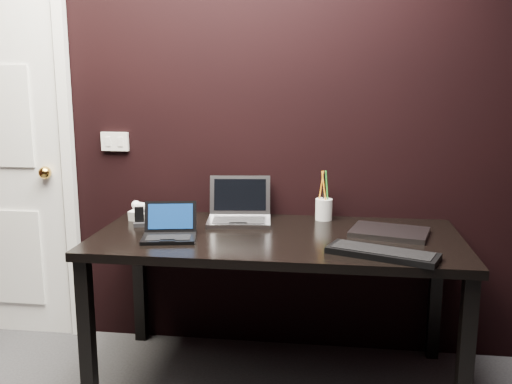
# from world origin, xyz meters

# --- Properties ---
(wall_back) EXTENTS (4.00, 0.00, 4.00)m
(wall_back) POSITION_xyz_m (0.00, 1.80, 1.30)
(wall_back) COLOR black
(wall_back) RESTS_ON ground
(wall_switch) EXTENTS (0.15, 0.02, 0.10)m
(wall_switch) POSITION_xyz_m (-0.62, 1.79, 1.12)
(wall_switch) COLOR silver
(wall_switch) RESTS_ON wall_back
(desk) EXTENTS (1.70, 0.80, 0.74)m
(desk) POSITION_xyz_m (0.30, 1.40, 0.66)
(desk) COLOR black
(desk) RESTS_ON ground
(netbook) EXTENTS (0.28, 0.25, 0.15)m
(netbook) POSITION_xyz_m (-0.18, 1.27, 0.77)
(netbook) COLOR black
(netbook) RESTS_ON desk
(silver_laptop) EXTENTS (0.35, 0.32, 0.22)m
(silver_laptop) POSITION_xyz_m (0.09, 1.62, 0.78)
(silver_laptop) COLOR #A3A3A9
(silver_laptop) RESTS_ON desk
(ext_keyboard) EXTENTS (0.47, 0.30, 0.03)m
(ext_keyboard) POSITION_xyz_m (0.76, 1.13, 0.75)
(ext_keyboard) COLOR black
(ext_keyboard) RESTS_ON desk
(closed_laptop) EXTENTS (0.40, 0.33, 0.02)m
(closed_laptop) POSITION_xyz_m (0.82, 1.47, 0.75)
(closed_laptop) COLOR #949499
(closed_laptop) RESTS_ON desk
(desk_phone) EXTENTS (0.21, 0.20, 0.10)m
(desk_phone) POSITION_xyz_m (-0.37, 1.60, 0.78)
(desk_phone) COLOR silver
(desk_phone) RESTS_ON desk
(mobile_phone) EXTENTS (0.06, 0.06, 0.09)m
(mobile_phone) POSITION_xyz_m (-0.39, 1.47, 0.78)
(mobile_phone) COLOR black
(mobile_phone) RESTS_ON desk
(pen_cup) EXTENTS (0.11, 0.11, 0.26)m
(pen_cup) POSITION_xyz_m (0.51, 1.72, 0.80)
(pen_cup) COLOR silver
(pen_cup) RESTS_ON desk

